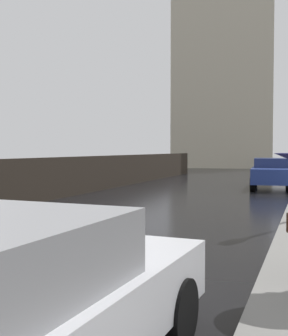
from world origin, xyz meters
name	(u,v)px	position (x,y,z in m)	size (l,w,h in m)	color
car_blue_near_kerb	(271,173)	(2.93, 18.44, 0.75)	(2.09, 4.52, 1.44)	navy
car_white_mid_road	(6,307)	(2.58, -0.86, 0.72)	(2.07, 4.14, 1.41)	silver
distant_tower	(225,33)	(-4.04, 44.59, 14.14)	(10.74, 10.74, 32.38)	beige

